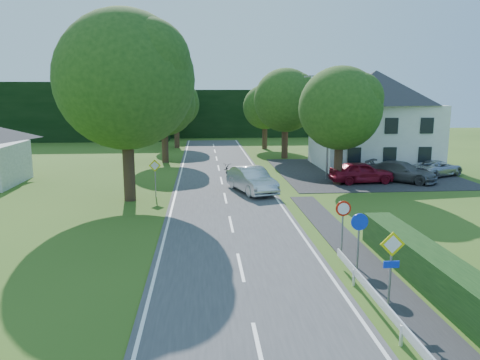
{
  "coord_description": "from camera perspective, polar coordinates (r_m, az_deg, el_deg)",
  "views": [
    {
      "loc": [
        -1.41,
        -5.18,
        6.76
      ],
      "look_at": [
        0.6,
        19.66,
        2.03
      ],
      "focal_mm": 35.0,
      "sensor_mm": 36.0,
      "label": 1
    }
  ],
  "objects": [
    {
      "name": "streetlight",
      "position": [
        36.5,
        10.51,
        6.97
      ],
      "size": [
        2.03,
        0.18,
        8.0
      ],
      "color": "gray",
      "rests_on": "ground"
    },
    {
      "name": "tree_right_back",
      "position": [
        55.75,
        3.05,
        7.67
      ],
      "size": [
        6.2,
        6.2,
        7.56
      ],
      "primitive_type": null,
      "color": "#204314",
      "rests_on": "ground"
    },
    {
      "name": "tree_right_far",
      "position": [
        47.97,
        5.54,
        8.05
      ],
      "size": [
        7.4,
        7.4,
        9.09
      ],
      "primitive_type": null,
      "color": "#204314",
      "rests_on": "ground"
    },
    {
      "name": "sign_priority_left",
      "position": [
        30.73,
        -10.33,
        1.13
      ],
      "size": [
        0.78,
        0.09,
        2.44
      ],
      "color": "gray",
      "rests_on": "ground"
    },
    {
      "name": "parked_car_red",
      "position": [
        35.97,
        14.57,
        0.94
      ],
      "size": [
        4.84,
        2.23,
        1.61
      ],
      "primitive_type": "imported",
      "rotation": [
        0.0,
        0.0,
        1.64
      ],
      "color": "maroon",
      "rests_on": "parking_pad"
    },
    {
      "name": "parasol",
      "position": [
        42.36,
        12.12,
        2.8
      ],
      "size": [
        2.91,
        2.94,
        2.07
      ],
      "primitive_type": "imported",
      "rotation": [
        0.0,
        0.0,
        0.35
      ],
      "color": "#B71D0E",
      "rests_on": "parking_pad"
    },
    {
      "name": "parked_car_grey",
      "position": [
        37.45,
        19.08,
        0.98
      ],
      "size": [
        5.29,
        4.95,
        1.5
      ],
      "primitive_type": "imported",
      "rotation": [
        0.0,
        0.0,
        0.86
      ],
      "color": "#525257",
      "rests_on": "parking_pad"
    },
    {
      "name": "treeline_right",
      "position": [
        71.87,
        2.94,
        8.13
      ],
      "size": [
        30.0,
        5.0,
        7.0
      ],
      "primitive_type": "cube",
      "color": "black",
      "rests_on": "ground"
    },
    {
      "name": "sign_roundabout",
      "position": [
        17.88,
        14.3,
        -6.12
      ],
      "size": [
        0.64,
        0.08,
        2.37
      ],
      "color": "gray",
      "rests_on": "ground"
    },
    {
      "name": "tree_left_far",
      "position": [
        45.39,
        -9.23,
        7.49
      ],
      "size": [
        7.0,
        7.0,
        8.58
      ],
      "primitive_type": null,
      "color": "#204314",
      "rests_on": "ground"
    },
    {
      "name": "motorcycle",
      "position": [
        38.07,
        -1.59,
        1.36
      ],
      "size": [
        0.69,
        1.95,
        1.02
      ],
      "primitive_type": "imported",
      "rotation": [
        0.0,
        0.0,
        -0.01
      ],
      "color": "black",
      "rests_on": "road"
    },
    {
      "name": "tree_right_mid",
      "position": [
        34.72,
        12.06,
        6.44
      ],
      "size": [
        7.0,
        7.0,
        8.58
      ],
      "primitive_type": null,
      "color": "#204314",
      "rests_on": "ground"
    },
    {
      "name": "sign_speed_limit",
      "position": [
        19.67,
        12.45,
        -4.2
      ],
      "size": [
        0.64,
        0.11,
        2.37
      ],
      "color": "gray",
      "rests_on": "ground"
    },
    {
      "name": "line_centre",
      "position": [
        26.1,
        -1.37,
        -4.16
      ],
      "size": [
        0.12,
        80.0,
        0.01
      ],
      "primitive_type": null,
      "color": "white",
      "rests_on": "road"
    },
    {
      "name": "treeline_left",
      "position": [
        72.3,
        -26.43,
        7.45
      ],
      "size": [
        44.0,
        6.0,
        8.0
      ],
      "primitive_type": "cube",
      "color": "black",
      "rests_on": "ground"
    },
    {
      "name": "tree_main",
      "position": [
        29.55,
        -13.71,
        8.63
      ],
      "size": [
        9.4,
        9.4,
        11.64
      ],
      "primitive_type": null,
      "color": "#204314",
      "rests_on": "ground"
    },
    {
      "name": "parking_pad",
      "position": [
        41.02,
        14.53,
        0.95
      ],
      "size": [
        14.0,
        16.0,
        0.04
      ],
      "primitive_type": "cube",
      "color": "black",
      "rests_on": "ground"
    },
    {
      "name": "moving_car",
      "position": [
        31.53,
        1.44,
        0.01
      ],
      "size": [
        3.26,
        5.46,
        1.7
      ],
      "primitive_type": "imported",
      "rotation": [
        0.0,
        0.0,
        0.3
      ],
      "color": "silver",
      "rests_on": "road"
    },
    {
      "name": "tree_left_back",
      "position": [
        57.33,
        -7.78,
        7.93
      ],
      "size": [
        6.6,
        6.6,
        8.07
      ],
      "primitive_type": null,
      "color": "#204314",
      "rests_on": "ground"
    },
    {
      "name": "line_edge_right",
      "position": [
        26.47,
        5.69,
        -4.0
      ],
      "size": [
        0.12,
        80.0,
        0.01
      ],
      "primitive_type": "cube",
      "color": "white",
      "rests_on": "road"
    },
    {
      "name": "road",
      "position": [
        26.1,
        -1.37,
        -4.22
      ],
      "size": [
        7.0,
        80.0,
        0.04
      ],
      "primitive_type": "cube",
      "color": "#3C3C3F",
      "rests_on": "ground"
    },
    {
      "name": "sign_priority_right",
      "position": [
        15.18,
        17.99,
        -8.88
      ],
      "size": [
        0.78,
        0.09,
        2.59
      ],
      "color": "gray",
      "rests_on": "ground"
    },
    {
      "name": "house_white",
      "position": [
        44.03,
        16.01,
        7.27
      ],
      "size": [
        10.6,
        8.4,
        8.6
      ],
      "color": "white",
      "rests_on": "ground"
    },
    {
      "name": "parked_car_silver_b",
      "position": [
        40.97,
        22.92,
        1.36
      ],
      "size": [
        5.05,
        3.91,
        1.27
      ],
      "primitive_type": "imported",
      "rotation": [
        0.0,
        0.0,
        2.03
      ],
      "color": "#AEADB4",
      "rests_on": "parking_pad"
    },
    {
      "name": "line_edge_left",
      "position": [
        26.12,
        -8.52,
        -4.27
      ],
      "size": [
        0.12,
        80.0,
        0.01
      ],
      "primitive_type": "cube",
      "color": "white",
      "rests_on": "road"
    }
  ]
}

